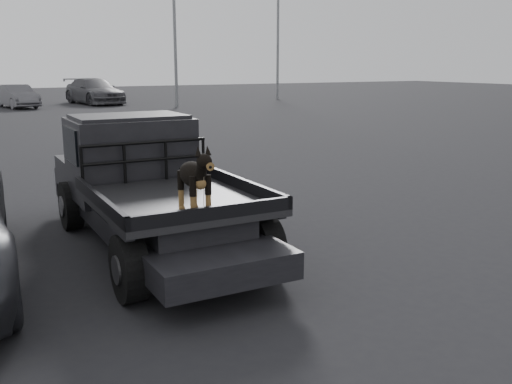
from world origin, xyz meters
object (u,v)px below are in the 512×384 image
distant_car_a (17,96)px  distant_car_b (94,91)px  flatbed_ute (152,216)px  dog (194,180)px

distant_car_a → distant_car_b: 4.91m
flatbed_ute → dog: 1.92m
flatbed_ute → dog: size_ratio=7.30×
flatbed_ute → distant_car_b: distant_car_b is taller
flatbed_ute → distant_car_a: 28.87m
distant_car_b → distant_car_a: bearing=-175.4°
dog → distant_car_b: (6.20, 31.79, -0.47)m
distant_car_a → dog: bearing=-104.1°
dog → distant_car_b: size_ratio=0.13×
flatbed_ute → dog: (-0.06, -1.73, 0.83)m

